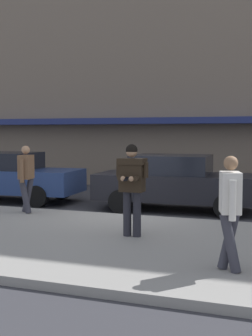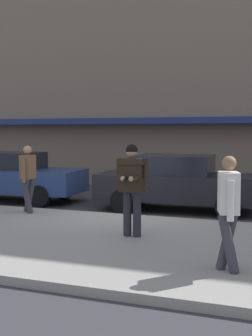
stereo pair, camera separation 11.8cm
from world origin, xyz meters
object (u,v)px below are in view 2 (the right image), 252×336
(parked_sedan_mid, at_px, (179,182))
(pedestrian_in_light_coat, at_px, (228,206))
(parked_sedan_near, at_px, (11,176))
(pedestrian_dark_coat, at_px, (28,174))
(man_texting_on_phone, at_px, (132,180))

(parked_sedan_mid, bearing_deg, pedestrian_in_light_coat, -68.51)
(parked_sedan_near, relative_size, pedestrian_dark_coat, 2.72)
(pedestrian_dark_coat, bearing_deg, pedestrian_in_light_coat, -30.50)
(parked_sedan_near, bearing_deg, pedestrian_dark_coat, -47.11)
(parked_sedan_near, relative_size, pedestrian_in_light_coat, 2.72)
(pedestrian_in_light_coat, bearing_deg, parked_sedan_near, 144.08)
(pedestrian_dark_coat, bearing_deg, parked_sedan_near, 132.89)
(parked_sedan_mid, bearing_deg, pedestrian_dark_coat, -143.51)
(parked_sedan_near, xyz_separation_m, pedestrian_in_light_coat, (7.63, -5.53, 0.32))
(parked_sedan_mid, xyz_separation_m, man_texting_on_phone, (0.13, -4.03, 0.46))
(pedestrian_in_light_coat, bearing_deg, parked_sedan_mid, 111.49)
(man_texting_on_phone, xyz_separation_m, pedestrian_in_light_coat, (2.11, -1.64, -0.14))
(parked_sedan_near, distance_m, man_texting_on_phone, 6.77)
(parked_sedan_near, relative_size, parked_sedan_mid, 1.01)
(parked_sedan_near, xyz_separation_m, pedestrian_dark_coat, (2.12, -2.28, 0.32))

